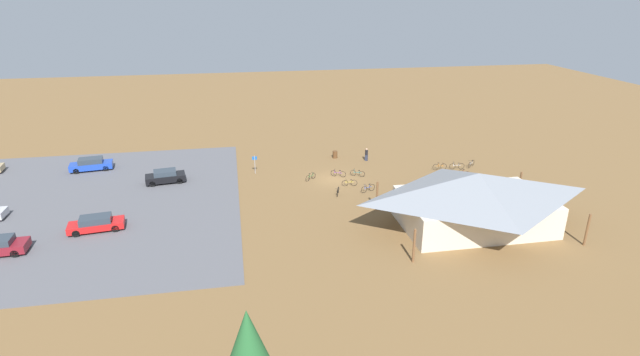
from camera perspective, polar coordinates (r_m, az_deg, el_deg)
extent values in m
plane|color=brown|center=(54.92, 1.68, -0.17)|extent=(160.00, 160.00, 0.00)
cube|color=#56565B|center=(54.09, -27.37, -2.97)|extent=(33.25, 33.87, 0.05)
cube|color=beige|center=(45.82, 17.58, -3.74)|extent=(12.77, 7.77, 2.86)
pyramid|color=gray|center=(44.85, 17.93, -0.79)|extent=(15.45, 10.45, 2.21)
cylinder|color=brown|center=(53.46, 22.33, -0.78)|extent=(0.20, 0.20, 2.86)
cylinder|color=brown|center=(47.30, 6.69, -2.05)|extent=(0.20, 0.20, 2.86)
cylinder|color=brown|center=(46.09, 28.80, -5.33)|extent=(0.20, 0.20, 2.86)
cylinder|color=brown|center=(38.77, 10.96, -7.78)|extent=(0.20, 0.20, 2.86)
cylinder|color=brown|center=(61.94, 1.77, 2.77)|extent=(0.60, 0.60, 0.90)
cylinder|color=#99999E|center=(56.79, -7.63, 1.56)|extent=(0.08, 0.08, 2.20)
cube|color=#1959B2|center=(56.53, -7.67, 2.32)|extent=(0.56, 0.04, 0.40)
cone|color=#235B2D|center=(24.28, -8.38, -19.02)|extent=(2.87, 2.87, 4.17)
torus|color=black|center=(60.37, 16.21, 1.34)|extent=(0.74, 0.13, 0.74)
torus|color=black|center=(60.03, 15.24, 1.33)|extent=(0.74, 0.13, 0.74)
cylinder|color=silver|center=(60.16, 15.74, 1.44)|extent=(0.99, 0.16, 0.04)
cylinder|color=silver|center=(60.20, 15.92, 1.51)|extent=(0.04, 0.04, 0.39)
cube|color=black|center=(60.14, 15.94, 1.68)|extent=(0.21, 0.10, 0.05)
cylinder|color=silver|center=(59.98, 15.36, 1.56)|extent=(0.04, 0.04, 0.52)
cylinder|color=black|center=(59.90, 15.38, 1.79)|extent=(0.09, 0.48, 0.03)
torus|color=black|center=(51.96, 6.10, -1.12)|extent=(0.71, 0.31, 0.75)
torus|color=black|center=(51.36, 5.18, -1.35)|extent=(0.71, 0.31, 0.75)
cylinder|color=#2347B7|center=(51.61, 5.65, -1.11)|extent=(0.90, 0.39, 0.04)
cylinder|color=#2347B7|center=(51.68, 5.82, -0.96)|extent=(0.04, 0.04, 0.45)
cube|color=black|center=(51.60, 5.83, -0.73)|extent=(0.22, 0.15, 0.05)
cylinder|color=#2347B7|center=(51.32, 5.29, -1.06)|extent=(0.04, 0.04, 0.52)
cylinder|color=black|center=(51.23, 5.30, -0.79)|extent=(0.21, 0.46, 0.03)
torus|color=black|center=(55.52, 2.69, 0.44)|extent=(0.64, 0.36, 0.70)
torus|color=black|center=(55.79, 1.61, 0.56)|extent=(0.64, 0.36, 0.70)
cylinder|color=#722D9E|center=(55.61, 2.15, 0.62)|extent=(0.91, 0.50, 0.04)
cylinder|color=#722D9E|center=(55.53, 2.35, 0.68)|extent=(0.04, 0.04, 0.41)
cube|color=black|center=(55.46, 2.35, 0.88)|extent=(0.21, 0.16, 0.05)
cylinder|color=#722D9E|center=(55.68, 1.72, 0.77)|extent=(0.04, 0.04, 0.46)
cylinder|color=black|center=(55.60, 1.72, 0.99)|extent=(0.25, 0.44, 0.03)
torus|color=black|center=(55.80, 4.94, 0.48)|extent=(0.62, 0.35, 0.68)
torus|color=black|center=(56.01, 3.91, 0.59)|extent=(0.62, 0.35, 0.68)
cylinder|color=#197A7F|center=(55.87, 4.42, 0.64)|extent=(0.86, 0.47, 0.04)
cylinder|color=#197A7F|center=(55.80, 4.61, 0.70)|extent=(0.04, 0.04, 0.38)
cube|color=black|center=(55.74, 4.62, 0.88)|extent=(0.21, 0.16, 0.05)
cylinder|color=#197A7F|center=(55.91, 4.01, 0.81)|extent=(0.04, 0.04, 0.47)
cylinder|color=black|center=(55.83, 4.02, 1.03)|extent=(0.25, 0.44, 0.03)
torus|color=black|center=(61.92, 17.46, 1.69)|extent=(0.58, 0.51, 0.73)
torus|color=black|center=(61.05, 17.11, 1.46)|extent=(0.58, 0.51, 0.73)
cylinder|color=#B7B7BC|center=(61.45, 17.30, 1.68)|extent=(0.71, 0.62, 0.04)
cylinder|color=#B7B7BC|center=(61.58, 17.37, 1.80)|extent=(0.04, 0.04, 0.41)
cube|color=black|center=(61.51, 17.39, 1.98)|extent=(0.20, 0.19, 0.05)
cylinder|color=#B7B7BC|center=(61.05, 17.17, 1.70)|extent=(0.04, 0.04, 0.50)
cylinder|color=black|center=(60.98, 17.19, 1.93)|extent=(0.34, 0.39, 0.03)
torus|color=black|center=(53.11, 4.02, -0.57)|extent=(0.69, 0.11, 0.69)
torus|color=black|center=(52.98, 2.94, -0.61)|extent=(0.69, 0.11, 0.69)
cylinder|color=yellow|center=(53.00, 3.48, -0.48)|extent=(0.92, 0.13, 0.04)
cylinder|color=yellow|center=(53.00, 3.68, -0.40)|extent=(0.04, 0.04, 0.36)
cube|color=black|center=(52.93, 3.68, -0.22)|extent=(0.21, 0.10, 0.05)
cylinder|color=yellow|center=(52.91, 3.06, -0.40)|extent=(0.04, 0.04, 0.41)
cylinder|color=black|center=(52.84, 3.06, -0.19)|extent=(0.08, 0.48, 0.03)
torus|color=black|center=(58.19, 16.20, 0.61)|extent=(0.31, 0.72, 0.75)
torus|color=black|center=(57.55, 16.93, 0.30)|extent=(0.31, 0.72, 0.75)
cylinder|color=red|center=(57.82, 16.58, 0.57)|extent=(0.37, 0.89, 0.04)
cylinder|color=red|center=(57.90, 16.46, 0.74)|extent=(0.04, 0.04, 0.49)
cube|color=black|center=(57.82, 16.48, 0.96)|extent=(0.15, 0.22, 0.05)
cylinder|color=red|center=(57.53, 16.88, 0.54)|extent=(0.04, 0.04, 0.46)
cylinder|color=black|center=(57.46, 16.90, 0.76)|extent=(0.46, 0.20, 0.03)
torus|color=black|center=(51.22, 2.17, -1.38)|extent=(0.25, 0.66, 0.68)
torus|color=black|center=(50.28, 2.05, -1.82)|extent=(0.25, 0.66, 0.68)
cylinder|color=black|center=(50.71, 2.12, -1.48)|extent=(0.33, 0.90, 0.04)
cylinder|color=black|center=(50.85, 2.14, -1.34)|extent=(0.04, 0.04, 0.36)
cube|color=black|center=(50.78, 2.14, -1.15)|extent=(0.14, 0.22, 0.05)
cylinder|color=black|center=(50.29, 2.07, -1.53)|extent=(0.04, 0.04, 0.47)
cylinder|color=black|center=(50.20, 2.07, -1.29)|extent=(0.47, 0.18, 0.03)
torus|color=black|center=(59.28, 13.39, 1.26)|extent=(0.75, 0.08, 0.75)
torus|color=black|center=(59.63, 14.26, 1.30)|extent=(0.75, 0.08, 0.75)
cylinder|color=orange|center=(59.41, 13.84, 1.39)|extent=(0.89, 0.08, 0.04)
cylinder|color=orange|center=(59.31, 13.69, 1.49)|extent=(0.04, 0.04, 0.48)
cube|color=black|center=(59.23, 13.71, 1.71)|extent=(0.20, 0.09, 0.05)
cylinder|color=orange|center=(59.52, 14.19, 1.49)|extent=(0.04, 0.04, 0.44)
cylinder|color=black|center=(59.45, 14.21, 1.69)|extent=(0.06, 0.48, 0.03)
torus|color=black|center=(54.29, -1.45, -0.04)|extent=(0.55, 0.48, 0.69)
torus|color=black|center=(55.01, -0.76, 0.26)|extent=(0.55, 0.48, 0.69)
cylinder|color=#1E7F38|center=(54.61, -1.10, 0.22)|extent=(0.73, 0.63, 0.04)
cylinder|color=#1E7F38|center=(54.44, -1.23, 0.28)|extent=(0.04, 0.04, 0.44)
cube|color=black|center=(54.36, -1.23, 0.49)|extent=(0.20, 0.19, 0.05)
cylinder|color=#1E7F38|center=(54.86, -0.83, 0.43)|extent=(0.04, 0.04, 0.41)
cylinder|color=black|center=(54.79, -0.83, 0.63)|extent=(0.34, 0.39, 0.03)
cube|color=red|center=(47.47, -24.71, -5.03)|extent=(4.83, 2.37, 0.58)
cube|color=#2D3842|center=(47.24, -24.81, -4.42)|extent=(2.78, 1.89, 0.54)
cylinder|color=black|center=(47.11, -26.66, -5.82)|extent=(0.66, 0.30, 0.64)
cylinder|color=black|center=(48.51, -26.43, -5.02)|extent=(0.66, 0.30, 0.64)
cylinder|color=black|center=(46.63, -22.85, -5.46)|extent=(0.66, 0.30, 0.64)
cylinder|color=black|center=(48.04, -22.73, -4.66)|extent=(0.66, 0.30, 0.64)
cube|color=#1E42B2|center=(63.48, -25.19, 1.33)|extent=(4.89, 2.43, 0.69)
cube|color=#2D3842|center=(63.30, -25.28, 1.86)|extent=(2.82, 1.94, 0.57)
cylinder|color=black|center=(63.05, -26.65, 0.72)|extent=(0.66, 0.30, 0.64)
cylinder|color=black|center=(64.55, -26.48, 1.19)|extent=(0.66, 0.30, 0.64)
cylinder|color=black|center=(62.60, -23.79, 1.05)|extent=(0.66, 0.30, 0.64)
cylinder|color=black|center=(64.11, -23.69, 1.51)|extent=(0.66, 0.30, 0.64)
cylinder|color=black|center=(46.09, -32.13, -7.49)|extent=(0.65, 0.25, 0.64)
cylinder|color=black|center=(47.50, -31.54, -6.56)|extent=(0.65, 0.25, 0.64)
cube|color=black|center=(56.36, -17.64, 0.04)|extent=(4.43, 2.47, 0.70)
cube|color=#2D3842|center=(56.16, -17.70, 0.61)|extent=(2.57, 1.99, 0.50)
cylinder|color=black|center=(55.68, -19.04, -0.66)|extent=(0.66, 0.31, 0.64)
cylinder|color=black|center=(57.25, -19.06, -0.07)|extent=(0.66, 0.31, 0.64)
cylinder|color=black|center=(55.67, -16.12, -0.32)|extent=(0.66, 0.31, 0.64)
cylinder|color=black|center=(57.24, -16.21, 0.26)|extent=(0.66, 0.31, 0.64)
cylinder|color=black|center=(55.07, -33.31, -3.35)|extent=(0.64, 0.23, 0.64)
cube|color=#2D3347|center=(61.18, 5.44, 2.40)|extent=(0.40, 0.38, 0.80)
cylinder|color=black|center=(60.97, 5.46, 3.01)|extent=(0.36, 0.36, 0.56)
sphere|color=tan|center=(60.85, 5.48, 3.37)|extent=(0.24, 0.24, 0.24)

